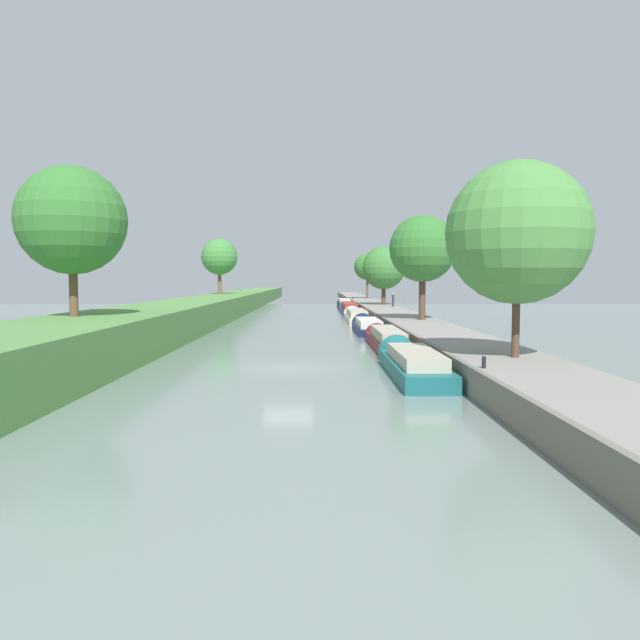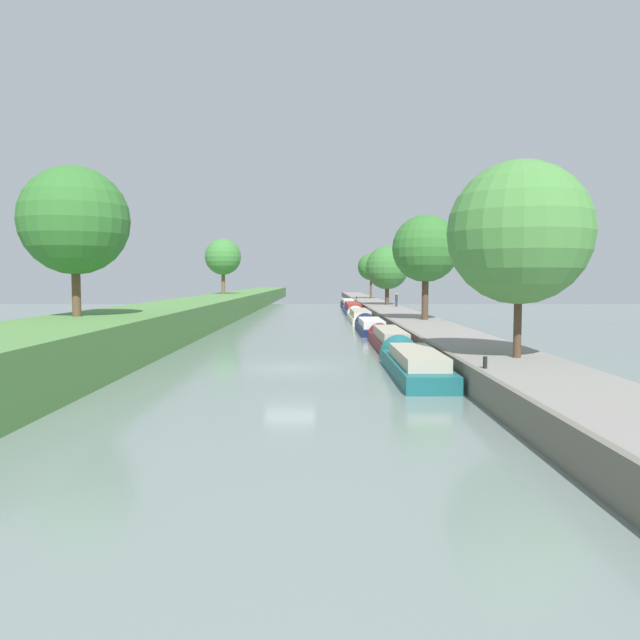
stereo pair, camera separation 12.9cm
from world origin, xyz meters
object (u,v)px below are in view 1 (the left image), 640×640
Objects in this scene: narrowboat_blue at (349,308)px; narrowboat_black at (344,304)px; narrowboat_cream at (356,316)px; narrowboat_maroon at (385,339)px; narrowboat_navy at (367,326)px; narrowboat_teal at (411,363)px; person_walking at (393,299)px; mooring_bollard_far at (353,298)px; mooring_bollard_near at (484,362)px.

narrowboat_blue reaches higher than narrowboat_black.
narrowboat_maroon is at bearing -89.43° from narrowboat_cream.
narrowboat_blue is 1.29× the size of narrowboat_black.
narrowboat_navy is at bearing 90.80° from narrowboat_maroon.
narrowboat_teal reaches higher than narrowboat_maroon.
person_walking is at bearing 81.97° from narrowboat_maroon.
narrowboat_maroon is at bearing 89.55° from narrowboat_teal.
mooring_bollard_far is (1.93, 21.99, 0.76)m from narrowboat_blue.
narrowboat_teal is 69.30m from narrowboat_black.
narrowboat_blue reaches higher than narrowboat_maroon.
narrowboat_cream is 32.24m from narrowboat_black.
narrowboat_maroon is 26.49× the size of mooring_bollard_near.
narrowboat_navy is at bearing -102.67° from person_walking.
narrowboat_navy is at bearing 90.21° from narrowboat_teal.
person_walking is at bearing 86.46° from mooring_bollard_near.
narrowboat_blue is 10.11× the size of person_walking.
narrowboat_cream is at bearing -93.05° from mooring_bollard_far.
narrowboat_teal is 11.15m from narrowboat_maroon.
mooring_bollard_near is (1.93, -29.54, 0.89)m from narrowboat_navy.
narrowboat_navy is 23.71m from person_walking.
narrowboat_teal reaches higher than narrowboat_black.
narrowboat_blue is at bearing 130.28° from person_walking.
mooring_bollard_near is at bearing -88.12° from narrowboat_blue.
narrowboat_teal is 52.85m from narrowboat_blue.
narrowboat_maroon is 63.72m from mooring_bollard_far.
narrowboat_cream is at bearing 90.57° from narrowboat_maroon.
narrowboat_black reaches higher than narrowboat_cream.
narrowboat_black is (0.16, 16.45, -0.01)m from narrowboat_blue.
narrowboat_maroon is 58.15m from narrowboat_black.
person_walking is 3.69× the size of mooring_bollard_far.
narrowboat_blue is (0.00, 29.20, 0.12)m from narrowboat_navy.
narrowboat_teal is at bearing 107.38° from mooring_bollard_near.
mooring_bollard_far is at bearing 86.95° from narrowboat_cream.
mooring_bollard_near is at bearing -84.11° from narrowboat_maroon.
narrowboat_black is at bearing 102.56° from person_walking.
narrowboat_navy is 45.66m from narrowboat_black.
narrowboat_navy is 13.42m from narrowboat_cream.
narrowboat_blue is 37.31× the size of mooring_bollard_far.
mooring_bollard_far is (2.01, 37.78, 0.82)m from narrowboat_cream.
narrowboat_teal reaches higher than narrowboat_cream.
mooring_bollard_near is (1.76, -17.04, 0.80)m from narrowboat_maroon.
person_walking is at bearing -83.39° from mooring_bollard_far.
narrowboat_teal is 0.82× the size of narrowboat_black.
narrowboat_cream is 15.79m from narrowboat_blue.
mooring_bollard_far is (1.85, 74.83, 0.82)m from narrowboat_teal.
narrowboat_cream is 37.84m from mooring_bollard_far.
narrowboat_navy is at bearing -90.00° from narrowboat_blue.
narrowboat_maroon is 0.71× the size of narrowboat_blue.
person_walking is (5.02, 35.58, 1.45)m from narrowboat_maroon.
person_walking reaches higher than narrowboat_black.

